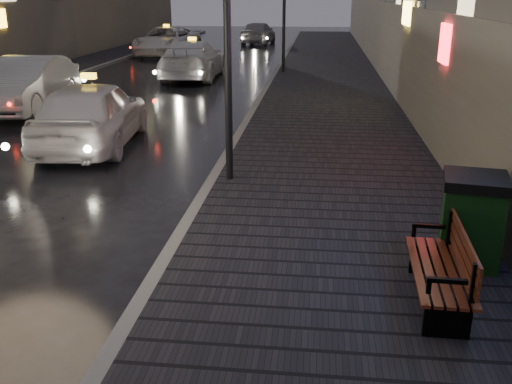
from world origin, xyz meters
TOP-DOWN VIEW (x-y plane):
  - sidewalk at (3.90, 21.00)m, footprint 4.60×58.00m
  - curb at (1.50, 21.00)m, footprint 0.20×58.00m
  - sidewalk_far at (-8.70, 21.00)m, footprint 2.40×58.00m
  - curb_far at (-7.40, 21.00)m, footprint 0.20×58.00m
  - bench at (5.07, 1.59)m, footprint 0.68×1.78m
  - trash_bin at (5.61, 2.73)m, footprint 0.93×0.93m
  - taxi_near at (-1.93, 8.62)m, footprint 2.43×5.03m
  - car_left_mid at (-5.72, 12.75)m, footprint 2.16×5.20m
  - taxi_mid at (-2.01, 20.39)m, footprint 2.41×5.66m
  - taxi_far at (-5.63, 29.79)m, footprint 3.28×6.15m
  - car_far at (-1.00, 37.80)m, footprint 2.37×4.93m

SIDE VIEW (x-z plane):
  - sidewalk at x=3.90m, z-range 0.00..0.15m
  - curb at x=1.50m, z-range 0.00..0.15m
  - sidewalk_far at x=-8.70m, z-range 0.00..0.15m
  - curb_far at x=-7.40m, z-range 0.00..0.15m
  - bench at x=5.07m, z-range 0.15..1.05m
  - trash_bin at x=5.61m, z-range 0.16..1.39m
  - car_far at x=-1.00m, z-range 0.00..1.63m
  - taxi_mid at x=-2.01m, z-range 0.00..1.63m
  - taxi_far at x=-5.63m, z-range 0.00..1.64m
  - taxi_near at x=-1.93m, z-range 0.00..1.66m
  - car_left_mid at x=-5.72m, z-range 0.00..1.67m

